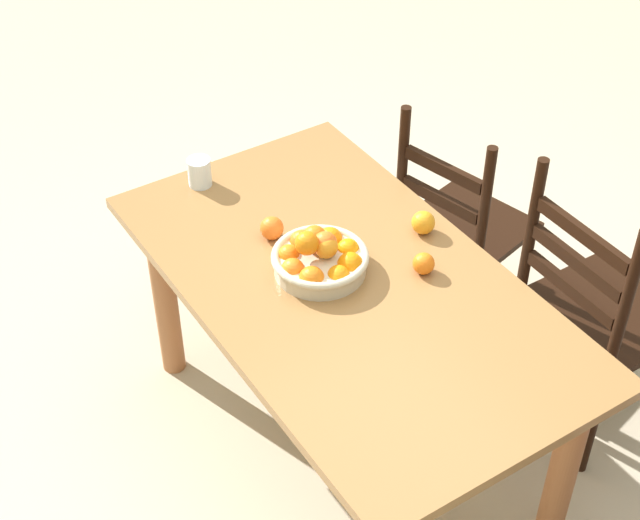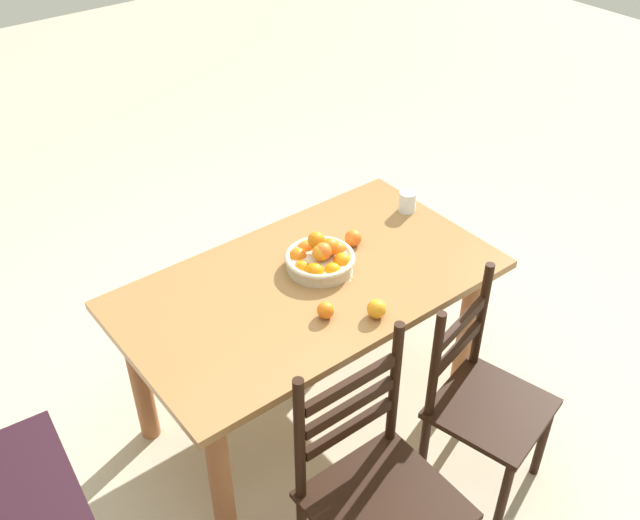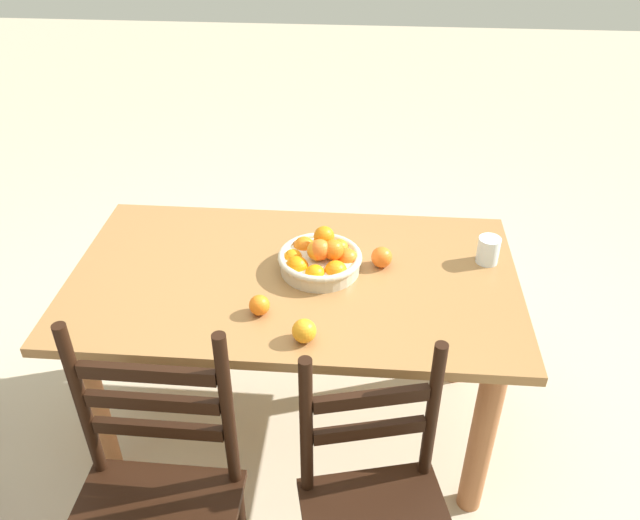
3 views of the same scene
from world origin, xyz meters
TOP-DOWN VIEW (x-y plane):
  - ground_plane at (0.00, 0.00)m, footprint 12.00×12.00m
  - dining_table at (0.00, 0.00)m, footprint 1.51×0.85m
  - chair_near_window at (-0.30, 0.69)m, footprint 0.48×0.48m
  - chair_by_cabinet at (0.30, 0.75)m, footprint 0.46×0.46m
  - fruit_bowl at (-0.09, -0.04)m, footprint 0.28×0.28m
  - orange_loose_0 at (-0.07, 0.32)m, footprint 0.07×0.07m
  - orange_loose_1 at (-0.29, -0.08)m, footprint 0.07×0.07m
  - orange_loose_2 at (0.08, 0.21)m, footprint 0.07×0.07m
  - drinking_glass at (-0.66, -0.13)m, footprint 0.08×0.08m

SIDE VIEW (x-z plane):
  - ground_plane at x=0.00m, z-range 0.00..0.00m
  - chair_near_window at x=-0.30m, z-range -0.03..0.89m
  - chair_by_cabinet at x=0.30m, z-range -0.03..0.97m
  - dining_table at x=0.00m, z-range 0.24..0.97m
  - orange_loose_2 at x=0.08m, z-range 0.74..0.80m
  - orange_loose_1 at x=-0.29m, z-range 0.74..0.81m
  - orange_loose_0 at x=-0.07m, z-range 0.74..0.81m
  - fruit_bowl at x=-0.09m, z-range 0.71..0.85m
  - drinking_glass at x=-0.66m, z-range 0.74..0.83m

